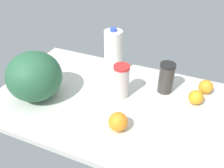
{
  "coord_description": "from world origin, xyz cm",
  "views": [
    {
      "loc": [
        39.34,
        -91.03,
        82.65
      ],
      "look_at": [
        0.0,
        0.0,
        13.0
      ],
      "focal_mm": 40.0,
      "sensor_mm": 36.0,
      "label": 1
    }
  ],
  "objects_px": {
    "watermelon": "(34,76)",
    "tumbler_cup": "(121,81)",
    "orange_near_front": "(196,97)",
    "orange_loose": "(118,122)",
    "orange_far_back": "(206,87)",
    "shaker_bottle": "(166,78)",
    "milk_jug": "(113,51)"
  },
  "relations": [
    {
      "from": "watermelon",
      "to": "tumbler_cup",
      "type": "relative_size",
      "value": 1.52
    },
    {
      "from": "orange_near_front",
      "to": "orange_loose",
      "type": "bearing_deg",
      "value": -131.72
    },
    {
      "from": "tumbler_cup",
      "to": "orange_near_front",
      "type": "bearing_deg",
      "value": 13.33
    },
    {
      "from": "orange_loose",
      "to": "orange_far_back",
      "type": "xyz_separation_m",
      "value": [
        0.32,
        0.43,
        -0.01
      ]
    },
    {
      "from": "watermelon",
      "to": "orange_loose",
      "type": "bearing_deg",
      "value": -6.68
    },
    {
      "from": "shaker_bottle",
      "to": "tumbler_cup",
      "type": "height_order",
      "value": "tumbler_cup"
    },
    {
      "from": "tumbler_cup",
      "to": "orange_loose",
      "type": "height_order",
      "value": "tumbler_cup"
    },
    {
      "from": "watermelon",
      "to": "orange_near_front",
      "type": "xyz_separation_m",
      "value": [
        0.75,
        0.26,
        -0.09
      ]
    },
    {
      "from": "tumbler_cup",
      "to": "orange_far_back",
      "type": "xyz_separation_m",
      "value": [
        0.4,
        0.2,
        -0.05
      ]
    },
    {
      "from": "orange_far_back",
      "to": "milk_jug",
      "type": "bearing_deg",
      "value": 178.29
    },
    {
      "from": "orange_far_back",
      "to": "watermelon",
      "type": "bearing_deg",
      "value": -154.53
    },
    {
      "from": "shaker_bottle",
      "to": "orange_near_front",
      "type": "bearing_deg",
      "value": -14.47
    },
    {
      "from": "orange_loose",
      "to": "orange_far_back",
      "type": "bearing_deg",
      "value": 53.45
    },
    {
      "from": "orange_far_back",
      "to": "orange_near_front",
      "type": "xyz_separation_m",
      "value": [
        -0.03,
        -0.11,
        -0.0
      ]
    },
    {
      "from": "shaker_bottle",
      "to": "watermelon",
      "type": "height_order",
      "value": "watermelon"
    },
    {
      "from": "watermelon",
      "to": "milk_jug",
      "type": "xyz_separation_m",
      "value": [
        0.26,
        0.39,
        0.0
      ]
    },
    {
      "from": "milk_jug",
      "to": "orange_near_front",
      "type": "relative_size",
      "value": 3.64
    },
    {
      "from": "tumbler_cup",
      "to": "milk_jug",
      "type": "bearing_deg",
      "value": 122.54
    },
    {
      "from": "orange_loose",
      "to": "watermelon",
      "type": "bearing_deg",
      "value": 173.32
    },
    {
      "from": "shaker_bottle",
      "to": "tumbler_cup",
      "type": "relative_size",
      "value": 0.93
    },
    {
      "from": "tumbler_cup",
      "to": "milk_jug",
      "type": "xyz_separation_m",
      "value": [
        -0.14,
        0.21,
        0.04
      ]
    },
    {
      "from": "milk_jug",
      "to": "tumbler_cup",
      "type": "bearing_deg",
      "value": -57.46
    },
    {
      "from": "shaker_bottle",
      "to": "watermelon",
      "type": "relative_size",
      "value": 0.61
    },
    {
      "from": "watermelon",
      "to": "milk_jug",
      "type": "height_order",
      "value": "milk_jug"
    },
    {
      "from": "shaker_bottle",
      "to": "milk_jug",
      "type": "relative_size",
      "value": 0.62
    },
    {
      "from": "watermelon",
      "to": "tumbler_cup",
      "type": "distance_m",
      "value": 0.43
    },
    {
      "from": "milk_jug",
      "to": "orange_far_back",
      "type": "bearing_deg",
      "value": -1.71
    },
    {
      "from": "watermelon",
      "to": "shaker_bottle",
      "type": "bearing_deg",
      "value": 27.47
    },
    {
      "from": "tumbler_cup",
      "to": "orange_near_front",
      "type": "relative_size",
      "value": 2.43
    },
    {
      "from": "shaker_bottle",
      "to": "milk_jug",
      "type": "xyz_separation_m",
      "value": [
        -0.33,
        0.08,
        0.04
      ]
    },
    {
      "from": "orange_near_front",
      "to": "shaker_bottle",
      "type": "bearing_deg",
      "value": 165.53
    },
    {
      "from": "milk_jug",
      "to": "orange_loose",
      "type": "relative_size",
      "value": 3.1
    }
  ]
}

